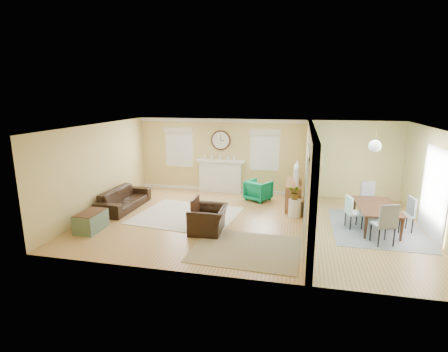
{
  "coord_description": "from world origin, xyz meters",
  "views": [
    {
      "loc": [
        1.24,
        -8.95,
        3.41
      ],
      "look_at": [
        -0.8,
        0.3,
        1.2
      ],
      "focal_mm": 28.0,
      "sensor_mm": 36.0,
      "label": 1
    }
  ],
  "objects_px": {
    "dining_table": "(377,217)",
    "green_chair": "(258,190)",
    "sofa": "(124,199)",
    "eames_chair": "(209,219)",
    "credenza": "(294,195)"
  },
  "relations": [
    {
      "from": "sofa",
      "to": "credenza",
      "type": "xyz_separation_m",
      "value": [
        5.07,
        1.23,
        0.09
      ]
    },
    {
      "from": "sofa",
      "to": "dining_table",
      "type": "xyz_separation_m",
      "value": [
        7.25,
        -0.09,
        0.0
      ]
    },
    {
      "from": "eames_chair",
      "to": "credenza",
      "type": "height_order",
      "value": "credenza"
    },
    {
      "from": "sofa",
      "to": "green_chair",
      "type": "relative_size",
      "value": 2.84
    },
    {
      "from": "eames_chair",
      "to": "credenza",
      "type": "relative_size",
      "value": 0.74
    },
    {
      "from": "dining_table",
      "to": "green_chair",
      "type": "bearing_deg",
      "value": 59.39
    },
    {
      "from": "green_chair",
      "to": "eames_chair",
      "type": "bearing_deg",
      "value": 101.76
    },
    {
      "from": "eames_chair",
      "to": "green_chair",
      "type": "height_order",
      "value": "green_chair"
    },
    {
      "from": "credenza",
      "to": "green_chair",
      "type": "bearing_deg",
      "value": 156.1
    },
    {
      "from": "green_chair",
      "to": "dining_table",
      "type": "height_order",
      "value": "green_chair"
    },
    {
      "from": "eames_chair",
      "to": "dining_table",
      "type": "distance_m",
      "value": 4.39
    },
    {
      "from": "sofa",
      "to": "green_chair",
      "type": "height_order",
      "value": "green_chair"
    },
    {
      "from": "credenza",
      "to": "sofa",
      "type": "bearing_deg",
      "value": -166.35
    },
    {
      "from": "sofa",
      "to": "green_chair",
      "type": "bearing_deg",
      "value": -64.79
    },
    {
      "from": "sofa",
      "to": "dining_table",
      "type": "bearing_deg",
      "value": -89.5
    }
  ]
}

